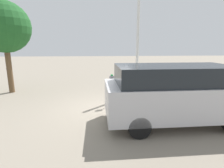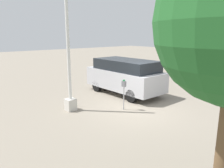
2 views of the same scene
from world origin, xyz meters
name	(u,v)px [view 1 (image 1 of 2)]	position (x,y,z in m)	size (l,w,h in m)	color
ground_plane	(102,109)	(0.00, 0.00, 0.00)	(80.00, 80.00, 0.00)	gray
parking_meter_near	(112,83)	(0.44, 0.46, 1.08)	(0.21, 0.13, 1.46)	#9E9EA3
lamp_post	(137,63)	(2.00, 2.40, 1.73)	(0.44, 0.44, 5.73)	beige
parked_van	(175,93)	(2.47, -1.54, 1.12)	(4.84, 2.08, 2.05)	#B2B2B7
street_tree	(4,27)	(-5.24, 3.32, 3.67)	(2.81, 2.81, 5.10)	brown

